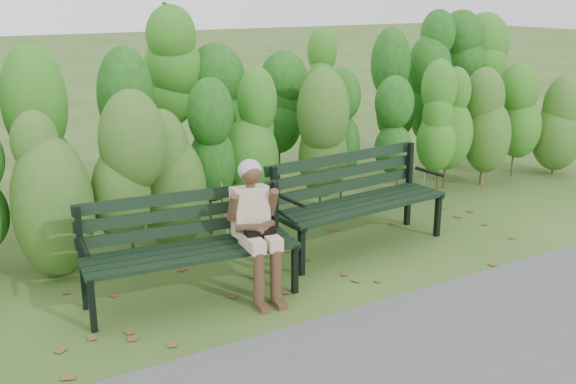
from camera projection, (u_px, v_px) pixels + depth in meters
ground at (306, 271)px, 6.83m from camera, size 80.00×80.00×0.00m
footpath at (464, 372)px, 5.03m from camera, size 60.00×2.50×0.01m
hedge_band at (223, 120)px, 8.00m from camera, size 11.04×1.67×2.42m
leaf_litter at (284, 276)px, 6.71m from camera, size 5.42×2.23×0.01m
bench_left at (188, 239)px, 6.12m from camera, size 1.99×0.85×0.97m
bench_right at (354, 193)px, 7.38m from camera, size 2.07×0.80×1.02m
seated_woman at (255, 219)px, 6.13m from camera, size 0.49×0.72×1.27m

